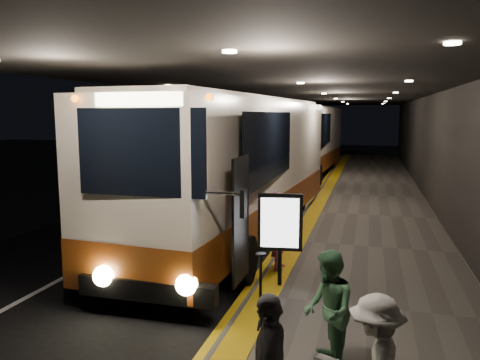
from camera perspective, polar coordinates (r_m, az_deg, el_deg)
The scene contains 14 objects.
ground at distance 13.02m, azimuth -6.29°, elevation -8.19°, with size 90.00×90.00×0.00m, color black.
lane_line_white at distance 18.18m, azimuth -5.72°, elevation -3.50°, with size 0.12×50.00×0.01m, color silver.
kerb_stripe_yellow at distance 17.14m, azimuth 7.36°, elevation -4.23°, with size 0.18×50.00×0.01m, color gold.
sidewalk at distance 16.97m, azimuth 15.43°, elevation -4.34°, with size 4.50×50.00×0.15m, color #514C44.
tactile_strip at distance 17.05m, azimuth 9.03°, elevation -3.81°, with size 0.50×50.00×0.01m, color gold.
terminal_wall at distance 16.76m, azimuth 23.55°, elevation 5.23°, with size 0.10×50.00×6.00m, color black.
support_columns at distance 16.83m, azimuth -6.11°, elevation 3.13°, with size 0.80×24.80×4.40m.
canopy at distance 16.76m, azimuth 8.16°, elevation 11.28°, with size 9.00×50.00×0.40m, color black.
coach_main at distance 13.94m, azimuth 0.13°, elevation 0.99°, with size 3.45×12.92×3.99m.
coach_second at distance 28.29m, azimuth 8.06°, elevation 4.47°, with size 3.30×12.76×3.97m.
passenger_boarding at distance 10.60m, azimuth 4.83°, elevation -6.16°, with size 0.64×0.42×1.76m, color #D96599.
passenger_waiting_green at distance 6.72m, azimuth 10.71°, elevation -15.32°, with size 0.81×0.50×1.66m, color #3B6B47.
info_sign at distance 9.47m, azimuth 4.92°, elevation -5.37°, with size 0.90×0.24×1.90m.
stanchion_post at distance 8.30m, azimuth 2.52°, elevation -12.63°, with size 0.05×0.05×1.09m, color black.
Camera 1 is at (4.68, -11.59, 3.62)m, focal length 35.00 mm.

